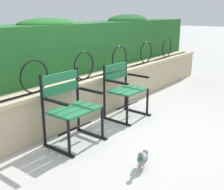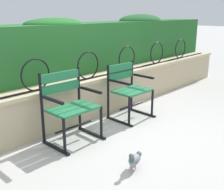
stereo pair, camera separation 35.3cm
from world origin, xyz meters
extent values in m
plane|color=#B7B5AF|center=(0.00, 0.00, 0.00)|extent=(60.00, 60.00, 0.00)
cube|color=tan|center=(0.00, 0.86, 0.29)|extent=(8.35, 0.35, 0.57)
cube|color=#CBB58F|center=(0.00, 0.86, 0.60)|extent=(8.35, 0.41, 0.05)
cylinder|color=black|center=(0.00, 0.78, 0.63)|extent=(7.80, 0.02, 0.02)
torus|color=black|center=(-0.69, 0.78, 0.83)|extent=(0.42, 0.02, 0.42)
torus|color=black|center=(0.20, 0.78, 0.83)|extent=(0.42, 0.02, 0.42)
torus|color=black|center=(1.09, 0.78, 0.83)|extent=(0.42, 0.02, 0.42)
torus|color=black|center=(1.99, 0.78, 0.83)|extent=(0.42, 0.02, 0.42)
torus|color=black|center=(2.88, 0.78, 0.83)|extent=(0.42, 0.02, 0.42)
cube|color=#236028|center=(0.00, 1.37, 1.02)|extent=(8.19, 0.68, 0.80)
ellipsoid|color=#1F6024|center=(0.05, 1.37, 1.42)|extent=(1.01, 0.61, 0.18)
ellipsoid|color=#235B2A|center=(2.23, 1.37, 1.42)|extent=(1.18, 0.61, 0.26)
cube|color=#237547|center=(-0.49, 0.17, 0.44)|extent=(0.59, 0.13, 0.03)
cube|color=#237547|center=(-0.49, 0.31, 0.44)|extent=(0.59, 0.13, 0.03)
cube|color=#237547|center=(-0.49, 0.45, 0.44)|extent=(0.59, 0.13, 0.03)
cube|color=#237547|center=(-0.49, 0.55, 0.82)|extent=(0.59, 0.04, 0.11)
cube|color=#237547|center=(-0.49, 0.55, 0.67)|extent=(0.59, 0.04, 0.11)
cylinder|color=black|center=(-0.19, 0.54, 0.45)|extent=(0.04, 0.04, 0.90)
cylinder|color=black|center=(-0.20, 0.11, 0.22)|extent=(0.04, 0.04, 0.44)
cube|color=black|center=(-0.20, 0.30, 0.01)|extent=(0.05, 0.52, 0.02)
cube|color=black|center=(-0.20, 0.30, 0.62)|extent=(0.04, 0.40, 0.03)
cylinder|color=black|center=(-0.78, 0.55, 0.45)|extent=(0.04, 0.04, 0.90)
cylinder|color=black|center=(-0.79, 0.12, 0.22)|extent=(0.04, 0.04, 0.44)
cube|color=black|center=(-0.79, 0.31, 0.01)|extent=(0.05, 0.52, 0.02)
cube|color=black|center=(-0.79, 0.31, 0.62)|extent=(0.04, 0.40, 0.03)
cylinder|color=black|center=(-0.49, 0.31, 0.20)|extent=(0.56, 0.04, 0.03)
cube|color=#237547|center=(0.64, 0.16, 0.44)|extent=(0.55, 0.14, 0.03)
cube|color=#237547|center=(0.65, 0.30, 0.44)|extent=(0.55, 0.14, 0.03)
cube|color=#237547|center=(0.65, 0.43, 0.44)|extent=(0.55, 0.14, 0.03)
cube|color=#237547|center=(0.66, 0.54, 0.77)|extent=(0.55, 0.05, 0.11)
cube|color=#237547|center=(0.66, 0.54, 0.64)|extent=(0.55, 0.05, 0.11)
cylinder|color=black|center=(0.93, 0.53, 0.42)|extent=(0.04, 0.04, 0.84)
cylinder|color=black|center=(0.91, 0.10, 0.22)|extent=(0.04, 0.04, 0.44)
cube|color=black|center=(0.92, 0.29, 0.01)|extent=(0.06, 0.52, 0.02)
cube|color=black|center=(0.92, 0.29, 0.62)|extent=(0.05, 0.40, 0.03)
cylinder|color=black|center=(0.38, 0.55, 0.42)|extent=(0.04, 0.04, 0.84)
cylinder|color=black|center=(0.37, 0.12, 0.22)|extent=(0.04, 0.04, 0.44)
cube|color=black|center=(0.38, 0.31, 0.01)|extent=(0.06, 0.52, 0.02)
cube|color=black|center=(0.38, 0.31, 0.62)|extent=(0.05, 0.40, 0.03)
cylinder|color=black|center=(0.65, 0.30, 0.20)|extent=(0.52, 0.05, 0.03)
ellipsoid|color=gray|center=(-0.49, -0.67, 0.11)|extent=(0.21, 0.16, 0.11)
cylinder|color=#2D6B56|center=(-0.56, -0.69, 0.14)|extent=(0.07, 0.06, 0.06)
sphere|color=slate|center=(-0.58, -0.70, 0.20)|extent=(0.06, 0.06, 0.06)
cone|color=black|center=(-0.61, -0.71, 0.19)|extent=(0.03, 0.02, 0.01)
cone|color=#595960|center=(-0.38, -0.63, 0.10)|extent=(0.10, 0.08, 0.06)
ellipsoid|color=slate|center=(-0.47, -0.70, 0.11)|extent=(0.14, 0.06, 0.07)
ellipsoid|color=slate|center=(-0.50, -0.62, 0.11)|extent=(0.14, 0.06, 0.07)
cylinder|color=#C6515B|center=(-0.50, -0.69, 0.03)|extent=(0.01, 0.01, 0.05)
cylinder|color=#C6515B|center=(-0.49, -0.65, 0.03)|extent=(0.01, 0.01, 0.05)
camera|label=1|loc=(-2.80, -2.01, 1.59)|focal=45.09mm
camera|label=2|loc=(-2.57, -2.28, 1.59)|focal=45.09mm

